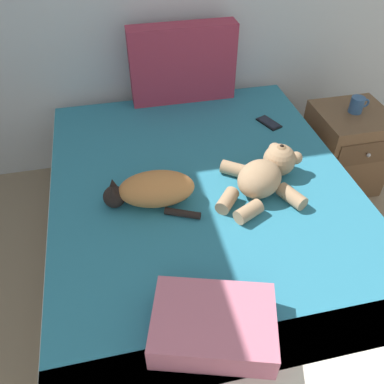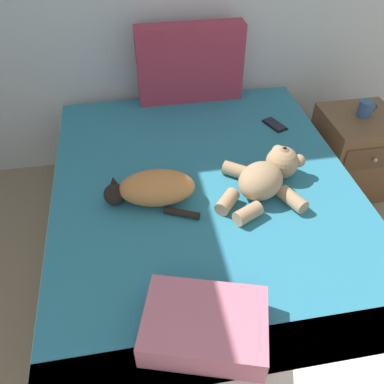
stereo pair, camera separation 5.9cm
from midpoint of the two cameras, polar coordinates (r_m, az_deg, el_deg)
bed at (r=2.05m, az=1.26°, el=-5.88°), size 1.50×2.00×0.51m
patterned_cushion at (r=2.51m, az=-2.03°, el=17.71°), size 0.63×0.12×0.46m
cat at (r=1.80m, az=-6.58°, el=0.29°), size 0.42×0.28×0.15m
teddy_bear at (r=1.89m, az=9.46°, el=2.49°), size 0.49×0.43×0.17m
cell_phone at (r=2.39m, az=10.15°, el=9.62°), size 0.12×0.16×0.01m
throw_pillow at (r=1.39m, az=1.77°, el=-18.32°), size 0.46×0.39×0.11m
nightstand at (r=2.75m, az=20.21°, el=5.75°), size 0.43×0.45×0.53m
mug at (r=2.60m, az=21.77°, el=11.42°), size 0.12×0.08×0.09m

